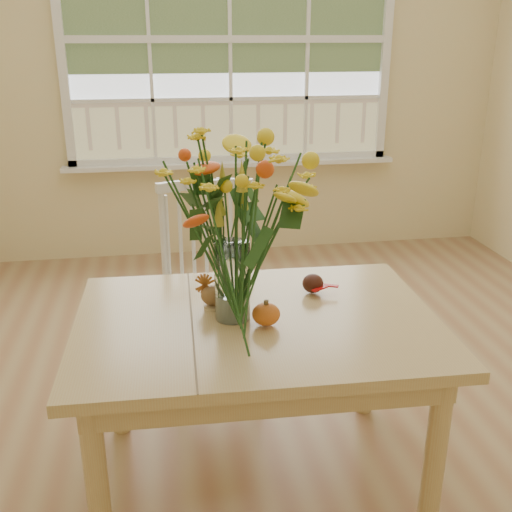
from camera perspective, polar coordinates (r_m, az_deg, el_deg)
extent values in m
cube|color=#9E704C|center=(2.71, 3.99, -15.52)|extent=(4.00, 4.50, 0.01)
cube|color=beige|center=(4.42, -2.51, 17.35)|extent=(4.00, 0.02, 2.70)
cube|color=silver|center=(4.40, -2.53, 19.95)|extent=(2.20, 0.00, 1.60)
cube|color=white|center=(4.43, -2.27, 8.76)|extent=(2.42, 0.12, 0.03)
cube|color=tan|center=(2.08, 0.09, -6.41)|extent=(1.26, 0.92, 0.04)
cube|color=tan|center=(2.11, 0.09, -8.11)|extent=(1.14, 0.80, 0.10)
cylinder|color=tan|center=(1.97, -14.87, -20.48)|extent=(0.07, 0.07, 0.62)
cylinder|color=tan|center=(2.55, -13.13, -10.11)|extent=(0.07, 0.07, 0.62)
cylinder|color=tan|center=(2.10, 16.70, -17.71)|extent=(0.07, 0.07, 0.62)
cylinder|color=tan|center=(2.65, 10.57, -8.61)|extent=(0.07, 0.07, 0.62)
cube|color=white|center=(2.74, -4.18, -4.12)|extent=(0.45, 0.43, 0.05)
cube|color=white|center=(2.81, -4.79, 1.87)|extent=(0.44, 0.06, 0.49)
cylinder|color=white|center=(2.70, -7.17, -10.28)|extent=(0.04, 0.04, 0.42)
cylinder|color=white|center=(2.97, -7.73, -7.22)|extent=(0.04, 0.04, 0.42)
cylinder|color=white|center=(2.74, -0.05, -9.61)|extent=(0.04, 0.04, 0.42)
cylinder|color=white|center=(3.01, -1.30, -6.67)|extent=(0.04, 0.04, 0.42)
cylinder|color=white|center=(2.02, -2.27, -2.39)|extent=(0.12, 0.12, 0.27)
ellipsoid|color=#CC6018|center=(2.00, 0.97, -5.67)|extent=(0.09, 0.09, 0.07)
cylinder|color=#CCB78C|center=(2.15, -4.03, -4.78)|extent=(0.07, 0.07, 0.01)
ellipsoid|color=brown|center=(2.13, -4.06, -3.79)|extent=(0.11, 0.09, 0.07)
ellipsoid|color=#38160F|center=(2.25, 5.43, -2.71)|extent=(0.08, 0.08, 0.07)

